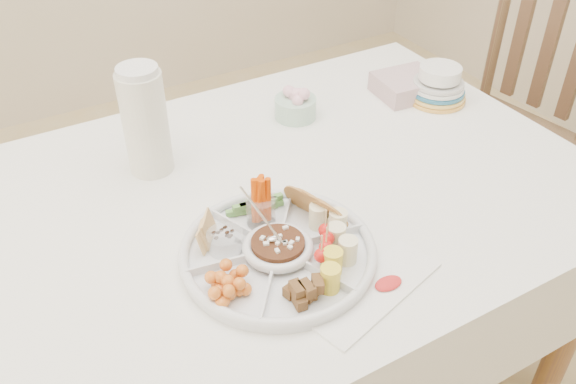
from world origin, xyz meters
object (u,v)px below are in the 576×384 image
dining_table (271,306)px  party_tray (278,250)px  plate_stack (438,83)px  thermos (145,120)px  chair (498,125)px

dining_table → party_tray: bearing=-113.2°
plate_stack → thermos: bearing=174.4°
chair → thermos: 1.19m
chair → thermos: (-1.14, 0.04, 0.33)m
party_tray → thermos: (-0.11, 0.42, 0.11)m
dining_table → party_tray: size_ratio=4.00×
thermos → party_tray: bearing=-75.6°
dining_table → thermos: thermos is taller
dining_table → chair: size_ratio=1.36×
party_tray → thermos: thermos is taller
chair → plate_stack: bearing=177.4°
chair → party_tray: 1.12m
party_tray → thermos: size_ratio=1.43×
plate_stack → chair: bearing=6.0°
chair → plate_stack: size_ratio=6.88×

